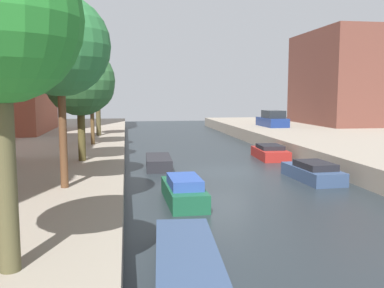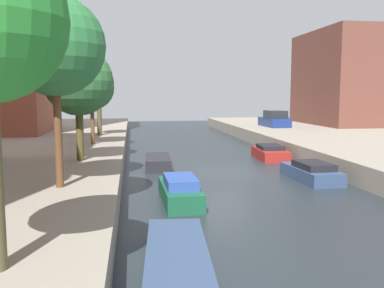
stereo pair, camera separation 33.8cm
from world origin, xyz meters
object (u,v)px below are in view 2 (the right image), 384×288
Objects in this scene: street_tree_2 at (78,81)px; moored_boat_left_2 at (180,191)px; street_tree_1 at (55,46)px; moored_boat_left_3 at (158,162)px; low_block_right at (360,78)px; street_tree_3 at (92,88)px; parked_car at (274,120)px; street_tree_4 at (99,83)px; moored_boat_left_1 at (177,261)px; moored_boat_right_3 at (270,153)px; moored_boat_right_2 at (311,172)px.

moored_boat_left_2 is at bearing -46.46° from street_tree_2.
street_tree_1 reaches higher than moored_boat_left_3.
street_tree_3 is at bearing -150.43° from low_block_right.
low_block_right is at bearing 13.73° from parked_car.
low_block_right is 26.30m from street_tree_4.
street_tree_2 is at bearing -90.00° from street_tree_4.
moored_boat_left_2 is 1.05× the size of moored_boat_left_3.
street_tree_4 is 1.08× the size of moored_boat_left_1.
moored_boat_left_3 is at bearing -66.82° from street_tree_4.
low_block_right is 1.90× the size of street_tree_1.
street_tree_4 reaches higher than moored_boat_left_1.
low_block_right reaches higher than moored_boat_left_3.
moored_boat_right_3 is at bearing -3.89° from street_tree_3.
low_block_right is at bearing 46.24° from street_tree_1.
low_block_right reaches higher than street_tree_2.
street_tree_1 reaches higher than parked_car.
moored_boat_left_3 is (3.66, 8.84, -5.12)m from street_tree_1.
street_tree_2 is at bearing -152.68° from moored_boat_right_3.
moored_boat_right_3 is (10.73, -6.27, -4.37)m from street_tree_4.
low_block_right is at bearing 29.57° from street_tree_3.
low_block_right reaches higher than moored_boat_left_1.
moored_boat_left_1 is (-21.60, -30.78, -5.25)m from low_block_right.
street_tree_1 is at bearing -156.86° from moored_boat_right_2.
moored_boat_left_2 is (0.77, 6.17, 0.14)m from moored_boat_left_1.
moored_boat_right_2 is (6.82, -4.36, 0.07)m from moored_boat_left_3.
street_tree_2 is 1.11× the size of moored_boat_left_1.
low_block_right is at bearing 56.20° from moored_boat_right_2.
street_tree_4 is at bearing 129.05° from moored_boat_right_2.
street_tree_1 is 17.40m from street_tree_4.
street_tree_1 is 16.26m from moored_boat_right_3.
street_tree_3 is 1.03× the size of moored_boat_left_1.
parked_car reaches higher than moored_boat_right_3.
street_tree_3 reaches higher than moored_boat_left_1.
moored_boat_left_3 is (-0.36, 7.49, -0.12)m from moored_boat_left_2.
parked_car is (15.29, 18.04, -2.90)m from street_tree_2.
low_block_right reaches higher than street_tree_1.
low_block_right is 3.04× the size of moored_boat_right_2.
moored_boat_left_1 is 6.22m from moored_boat_left_2.
moored_boat_right_3 is at bearing 64.87° from moored_boat_left_1.
parked_car reaches higher than moored_boat_left_1.
parked_car is 13.36m from moored_boat_right_3.
moored_boat_right_3 reaches higher than moored_boat_left_1.
street_tree_3 is at bearing 101.04° from moored_boat_left_1.
moored_boat_right_2 is at bearing 23.14° from street_tree_1.
street_tree_2 reaches higher than moored_boat_left_3.
moored_boat_left_1 is at bearing -125.06° from low_block_right.
moored_boat_left_3 is at bearing -141.08° from low_block_right.
street_tree_3 is 11.47m from moored_boat_right_3.
moored_boat_left_1 is 1.30× the size of moored_boat_left_3.
moored_boat_left_2 is at bearing -154.16° from moored_boat_right_2.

